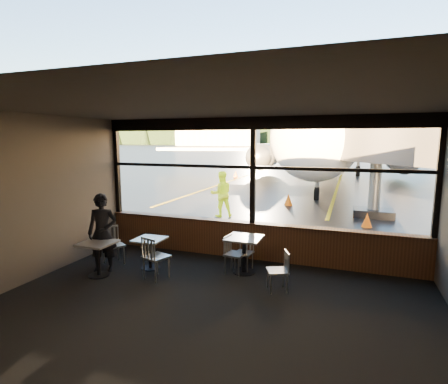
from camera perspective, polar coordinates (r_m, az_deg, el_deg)
The scene contains 32 objects.
ground_plane at distance 128.24m, azimuth 19.10°, elevation 6.64°, with size 520.00×520.00×0.00m, color black.
carpet_floor at distance 6.37m, azimuth -3.06°, elevation -19.07°, with size 8.00×6.00×0.01m, color black.
ceiling at distance 5.67m, azimuth -3.34°, elevation 14.00°, with size 8.00×6.00×0.04m, color #38332D.
wall_left at distance 8.19m, azimuth -29.87°, elevation -1.11°, with size 0.04×6.00×3.50m, color #473F38.
wall_back at distance 3.34m, azimuth -24.42°, elevation -13.34°, with size 8.00×0.04×3.50m, color #473F38.
window_sill at distance 8.85m, azimuth 4.61°, elevation -8.00°, with size 8.00×0.28×0.90m, color #57301A.
window_header at distance 8.50m, azimuth 4.84°, elevation 11.11°, with size 8.00×0.18×0.30m, color black.
mullion_left at distance 10.29m, azimuth -17.05°, elevation 3.88°, with size 0.12×0.12×2.60m, color black.
mullion_centre at distance 8.52m, azimuth 4.75°, elevation 3.36°, with size 0.12×0.12×2.60m, color black.
mullion_right at distance 8.40m, azimuth 31.73°, elevation 2.06°, with size 0.12×0.12×2.60m, color black.
window_transom at distance 8.51m, azimuth 4.75°, elevation 4.03°, with size 8.00×0.10×0.08m, color black.
airliner at distance 30.38m, azimuth 17.03°, elevation 13.20°, with size 30.92×37.11×11.34m, color white, non-canonical shape.
jet_bridge at distance 13.77m, azimuth 25.78°, elevation 5.13°, with size 8.84×10.81×4.71m, color #272729, non-canonical shape.
cafe_table_near at distance 7.92m, azimuth 3.29°, elevation -10.24°, with size 0.75×0.75×0.83m, color gray, non-canonical shape.
cafe_table_mid at distance 8.36m, azimuth -11.98°, elevation -9.80°, with size 0.65×0.65×0.72m, color #A19D94, non-canonical shape.
cafe_table_left at distance 8.22m, azimuth -19.84°, elevation -10.27°, with size 0.69×0.69×0.76m, color #9D9690, non-canonical shape.
chair_near_e at distance 7.09m, azimuth 8.73°, elevation -12.68°, with size 0.44×0.44×0.82m, color #B0AA9E, non-canonical shape.
chair_near_w at distance 7.89m, azimuth 1.83°, elevation -10.19°, with size 0.47×0.47×0.86m, color #AAA59A, non-canonical shape.
chair_near_n at distance 8.08m, azimuth 3.24°, elevation -9.97°, with size 0.44×0.44×0.80m, color beige, non-canonical shape.
chair_mid_s at distance 7.69m, azimuth -11.00°, elevation -10.42°, with size 0.53×0.53×0.96m, color beige, non-canonical shape.
chair_mid_w at distance 8.82m, azimuth -17.57°, elevation -8.37°, with size 0.50×0.50×0.92m, color beige, non-canonical shape.
passenger at distance 8.35m, azimuth -19.23°, elevation -6.32°, with size 0.65×0.43×1.78m, color black.
ground_crew at distance 13.59m, azimuth -0.44°, elevation -0.30°, with size 0.86×0.67×1.77m, color #BFF219.
cone_nose at distance 16.26m, azimuth 10.46°, elevation -1.21°, with size 0.38×0.38×0.53m, color #E94407.
cone_wing at distance 28.28m, azimuth 1.92°, elevation 2.93°, with size 0.35×0.35×0.49m, color #DF6507.
hangar_left at distance 201.59m, azimuth -1.04°, elevation 9.14°, with size 45.00×18.00×11.00m, color silver, non-canonical shape.
hangar_mid at distance 193.21m, azimuth 19.53°, elevation 8.55°, with size 38.00×15.00×10.00m, color silver, non-canonical shape.
fuel_tank_a at distance 192.90m, azimuth 10.46°, elevation 8.30°, with size 8.00×8.00×6.00m, color silver.
fuel_tank_b at distance 191.48m, azimuth 13.44°, elevation 8.21°, with size 8.00×8.00×6.00m, color silver.
fuel_tank_c at distance 190.58m, azimuth 16.46°, elevation 8.10°, with size 8.00×8.00×6.00m, color silver.
treeline at distance 218.22m, azimuth 19.62°, elevation 8.74°, with size 360.00×3.00×12.00m, color black.
cone_extra at distance 12.96m, azimuth 22.31°, elevation -4.27°, with size 0.35×0.35×0.48m, color #FF5108.
Camera 1 is at (2.23, -8.19, 2.95)m, focal length 28.00 mm.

